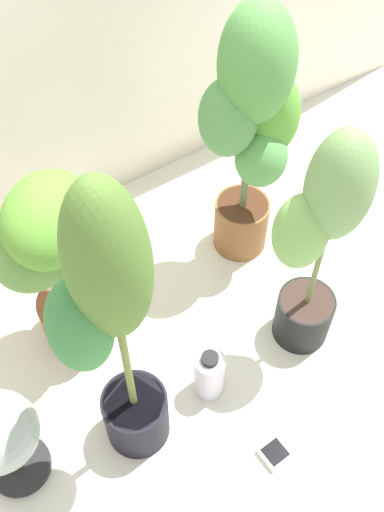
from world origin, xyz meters
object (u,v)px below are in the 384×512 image
Objects in this scene: potted_plant_front_right at (318,241)px; potted_plant_front_left at (111,329)px; nutrient_bottle at (209,374)px; hygrometer_box at (275,453)px; potted_plant_back_right at (252,125)px; potted_plant_back_left at (58,255)px.

potted_plant_front_left is at bearing -179.93° from potted_plant_front_right.
hygrometer_box is at bearing -81.42° from nutrient_bottle.
hygrometer_box is (0.32, -0.30, -0.61)m from potted_plant_front_left.
potted_plant_front_left is (-0.70, -0.41, 0.04)m from potted_plant_back_right.
nutrient_bottle reaches higher than hygrometer_box.
hygrometer_box is (-0.31, -0.30, -0.49)m from potted_plant_front_right.
potted_plant_front_right is 0.81× the size of potted_plant_front_left.
hygrometer_box is (0.29, -0.71, -0.41)m from potted_plant_back_left.
potted_plant_back_right is at bearing 30.54° from potted_plant_front_left.
potted_plant_back_left is at bearing 145.89° from potted_plant_front_right.
potted_plant_back_left is at bearing 120.61° from nutrient_bottle.
potted_plant_front_right is 4.29× the size of nutrient_bottle.
potted_plant_back_left is 8.23× the size of hygrometer_box.
hygrometer_box is at bearing -118.30° from potted_plant_back_right.
potted_plant_front_right is at bearing -34.11° from potted_plant_back_left.
nutrient_bottle is (-0.04, 0.29, 0.08)m from hygrometer_box.
potted_plant_back_right is 0.90× the size of potted_plant_front_left.
potted_plant_front_right is 10.63× the size of hygrometer_box.
potted_plant_back_right is (0.67, 0.00, 0.16)m from potted_plant_back_left.
potted_plant_back_left reaches higher than hygrometer_box.
nutrient_bottle is at bearing -178.33° from potted_plant_front_right.
potted_plant_front_left is at bearing -93.62° from potted_plant_back_left.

